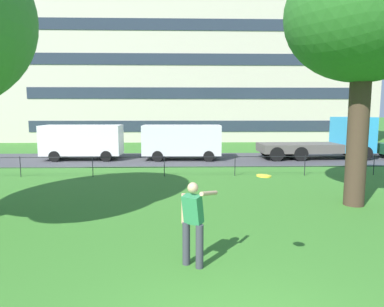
# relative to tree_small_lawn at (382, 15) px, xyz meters

# --- Properties ---
(street_strip) EXTENTS (80.00, 6.17, 0.01)m
(street_strip) POSITION_rel_tree_small_lawn_xyz_m (-5.48, 11.32, -6.18)
(street_strip) COLOR #424247
(street_strip) RESTS_ON ground
(park_fence) EXTENTS (31.07, 0.04, 1.00)m
(park_fence) POSITION_rel_tree_small_lawn_xyz_m (-5.48, 5.33, -5.52)
(park_fence) COLOR black
(park_fence) RESTS_ON ground
(tree_small_lawn) EXTENTS (5.90, 5.03, 8.36)m
(tree_small_lawn) POSITION_rel_tree_small_lawn_xyz_m (0.00, 0.00, 0.00)
(tree_small_lawn) COLOR #423023
(tree_small_lawn) RESTS_ON ground
(person_thrower) EXTENTS (0.78, 0.66, 1.76)m
(person_thrower) POSITION_rel_tree_small_lawn_xyz_m (-6.11, -4.40, -5.23)
(person_thrower) COLOR #383842
(person_thrower) RESTS_ON ground
(frisbee) EXTENTS (0.28, 0.28, 0.04)m
(frisbee) POSITION_rel_tree_small_lawn_xyz_m (-4.85, -5.08, -4.17)
(frisbee) COLOR yellow
(panel_van_far_right) EXTENTS (5.00, 2.10, 2.24)m
(panel_van_far_right) POSITION_rel_tree_small_lawn_xyz_m (-12.78, 11.22, -4.91)
(panel_van_far_right) COLOR white
(panel_van_far_right) RESTS_ON ground
(panel_van_left) EXTENTS (5.04, 2.19, 2.24)m
(panel_van_left) POSITION_rel_tree_small_lawn_xyz_m (-6.34, 11.07, -4.91)
(panel_van_left) COLOR silver
(panel_van_left) RESTS_ON ground
(flatbed_truck_far_left) EXTENTS (7.38, 2.67, 2.75)m
(flatbed_truck_far_left) POSITION_rel_tree_small_lawn_xyz_m (3.56, 11.34, -4.96)
(flatbed_truck_far_left) COLOR #2D99D1
(flatbed_truck_far_left) RESTS_ON ground
(apartment_building_background) EXTENTS (38.25, 10.58, 16.65)m
(apartment_building_background) POSITION_rel_tree_small_lawn_xyz_m (-5.44, 28.24, 2.15)
(apartment_building_background) COLOR beige
(apartment_building_background) RESTS_ON ground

